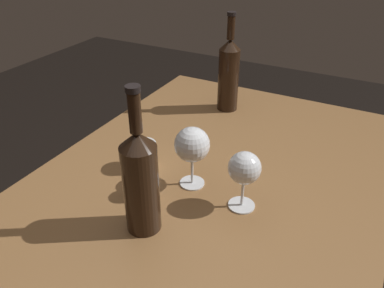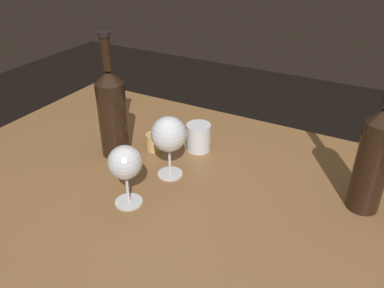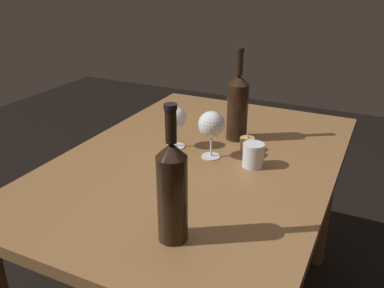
% 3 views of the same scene
% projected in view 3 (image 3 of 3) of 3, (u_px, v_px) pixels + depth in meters
% --- Properties ---
extents(dining_table, '(1.30, 0.90, 0.74)m').
position_uv_depth(dining_table, '(199.00, 181.00, 1.47)').
color(dining_table, olive).
rests_on(dining_table, ground).
extents(wine_glass_left, '(0.08, 0.08, 0.15)m').
position_uv_depth(wine_glass_left, '(176.00, 119.00, 1.48)').
color(wine_glass_left, white).
rests_on(wine_glass_left, dining_table).
extents(wine_glass_right, '(0.09, 0.09, 0.17)m').
position_uv_depth(wine_glass_right, '(211.00, 125.00, 1.40)').
color(wine_glass_right, white).
rests_on(wine_glass_right, dining_table).
extents(wine_bottle, '(0.08, 0.08, 0.35)m').
position_uv_depth(wine_bottle, '(238.00, 106.00, 1.54)').
color(wine_bottle, black).
rests_on(wine_bottle, dining_table).
extents(wine_bottle_second, '(0.07, 0.07, 0.35)m').
position_uv_depth(wine_bottle_second, '(172.00, 190.00, 0.96)').
color(wine_bottle_second, black).
rests_on(wine_bottle_second, dining_table).
extents(water_tumbler, '(0.07, 0.07, 0.08)m').
position_uv_depth(water_tumbler, '(253.00, 156.00, 1.36)').
color(water_tumbler, white).
rests_on(water_tumbler, dining_table).
extents(votive_candle, '(0.05, 0.05, 0.07)m').
position_uv_depth(votive_candle, '(247.00, 144.00, 1.49)').
color(votive_candle, '#DBB266').
rests_on(votive_candle, dining_table).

